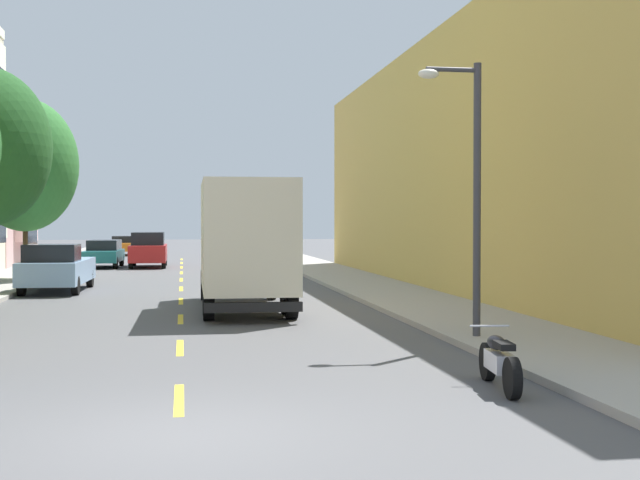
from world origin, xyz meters
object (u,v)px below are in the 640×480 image
(delivery_box_truck, at_px, (244,240))
(parked_motorcycle, at_px, (499,362))
(street_lamp, at_px, (469,175))
(parked_wagon_teal, at_px, (104,253))
(moving_red_sedan, at_px, (148,249))
(parked_sedan_orange, at_px, (123,245))
(parked_hatchback_forest, at_px, (240,246))
(street_tree_farthest, at_px, (25,165))
(parked_pickup_sky, at_px, (57,269))

(delivery_box_truck, height_order, parked_motorcycle, delivery_box_truck)
(street_lamp, xyz_separation_m, parked_wagon_teal, (-10.13, 31.00, -2.68))
(moving_red_sedan, bearing_deg, parked_sedan_orange, 98.23)
(parked_hatchback_forest, bearing_deg, moving_red_sedan, -112.40)
(parked_wagon_teal, relative_size, moving_red_sedan, 0.99)
(street_tree_farthest, bearing_deg, street_lamp, -58.24)
(street_lamp, height_order, parked_pickup_sky, street_lamp)
(parked_hatchback_forest, relative_size, parked_motorcycle, 1.97)
(delivery_box_truck, distance_m, parked_motorcycle, 12.48)
(delivery_box_truck, xyz_separation_m, moving_red_sedan, (-3.60, 23.54, -1.02))
(parked_pickup_sky, bearing_deg, street_tree_farthest, 110.85)
(parked_pickup_sky, distance_m, parked_hatchback_forest, 31.89)
(street_tree_farthest, xyz_separation_m, moving_red_sedan, (4.60, 10.88, -3.88))
(parked_sedan_orange, bearing_deg, street_tree_farthest, -94.20)
(delivery_box_truck, bearing_deg, parked_pickup_sky, 129.95)
(parked_sedan_orange, bearing_deg, delivery_box_truck, -81.50)
(parked_wagon_teal, bearing_deg, parked_pickup_sky, -90.66)
(street_tree_farthest, bearing_deg, parked_wagon_teal, 78.82)
(parked_pickup_sky, bearing_deg, delivery_box_truck, -50.05)
(street_lamp, bearing_deg, street_tree_farthest, 121.76)
(parked_pickup_sky, relative_size, parked_hatchback_forest, 1.33)
(street_lamp, bearing_deg, parked_motorcycle, -103.81)
(parked_hatchback_forest, xyz_separation_m, moving_red_sedan, (-6.00, -14.57, 0.23))
(delivery_box_truck, bearing_deg, street_tree_farthest, 122.93)
(delivery_box_truck, xyz_separation_m, parked_hatchback_forest, (2.41, 38.10, -1.25))
(parked_hatchback_forest, relative_size, moving_red_sedan, 0.84)
(parked_hatchback_forest, xyz_separation_m, parked_motorcycle, (0.55, -50.12, -0.35))
(street_lamp, distance_m, parked_pickup_sky, 18.11)
(delivery_box_truck, xyz_separation_m, parked_motorcycle, (2.95, -12.02, -1.60))
(delivery_box_truck, height_order, parked_sedan_orange, delivery_box_truck)
(parked_pickup_sky, xyz_separation_m, parked_motorcycle, (9.15, -19.41, -0.42))
(delivery_box_truck, distance_m, parked_wagon_teal, 24.53)
(street_tree_farthest, bearing_deg, parked_sedan_orange, 85.80)
(delivery_box_truck, bearing_deg, parked_wagon_teal, 104.19)
(street_lamp, xyz_separation_m, delivery_box_truck, (-4.13, 7.25, -1.48))
(street_lamp, xyz_separation_m, parked_pickup_sky, (-10.32, 14.65, -2.66))
(delivery_box_truck, height_order, parked_wagon_teal, delivery_box_truck)
(parked_pickup_sky, bearing_deg, parked_hatchback_forest, 74.36)
(street_lamp, height_order, parked_motorcycle, street_lamp)
(parked_wagon_teal, xyz_separation_m, parked_hatchback_forest, (8.41, 14.35, -0.05))
(street_tree_farthest, relative_size, moving_red_sedan, 1.56)
(street_tree_farthest, distance_m, street_lamp, 23.45)
(street_tree_farthest, distance_m, moving_red_sedan, 12.44)
(street_lamp, distance_m, delivery_box_truck, 8.47)
(street_lamp, bearing_deg, parked_sedan_orange, 102.00)
(parked_hatchback_forest, height_order, parked_sedan_orange, parked_hatchback_forest)
(street_tree_farthest, distance_m, delivery_box_truck, 15.35)
(street_tree_farthest, relative_size, delivery_box_truck, 0.96)
(parked_motorcycle, bearing_deg, parked_pickup_sky, 115.23)
(parked_hatchback_forest, height_order, parked_motorcycle, parked_hatchback_forest)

